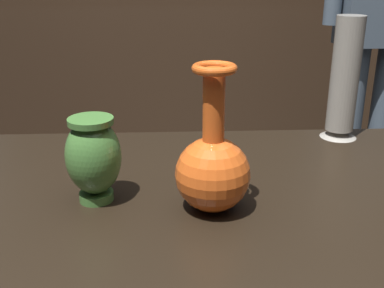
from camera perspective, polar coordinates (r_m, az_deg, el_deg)
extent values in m
cube|color=black|center=(0.81, -2.34, -7.64)|extent=(1.20, 0.64, 0.05)
cube|color=#422D1E|center=(3.00, -2.63, 7.47)|extent=(2.60, 0.40, 0.95)
cube|color=#422D1E|center=(2.92, -2.80, 16.96)|extent=(2.60, 0.40, 0.04)
sphere|color=#E55B1E|center=(0.73, 2.58, -3.69)|extent=(0.12, 0.12, 0.12)
cylinder|color=#E55B1E|center=(0.70, 2.72, 4.42)|extent=(0.03, 0.03, 0.12)
torus|color=#E55B1E|center=(0.68, 2.80, 9.13)|extent=(0.07, 0.07, 0.01)
cone|color=gray|center=(1.11, 17.30, 1.28)|extent=(0.08, 0.08, 0.02)
cylinder|color=gray|center=(1.08, 18.05, 7.97)|extent=(0.06, 0.06, 0.25)
cylinder|color=#477A38|center=(0.80, -11.41, -6.16)|extent=(0.06, 0.06, 0.01)
ellipsoid|color=#477A38|center=(0.77, -11.78, -1.47)|extent=(0.09, 0.09, 0.13)
cylinder|color=#477A38|center=(0.75, -12.11, 2.74)|extent=(0.07, 0.07, 0.01)
cylinder|color=slate|center=(2.28, 21.66, 0.40)|extent=(0.11, 0.11, 0.85)
cylinder|color=slate|center=(2.22, 18.17, 0.31)|extent=(0.11, 0.11, 0.85)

